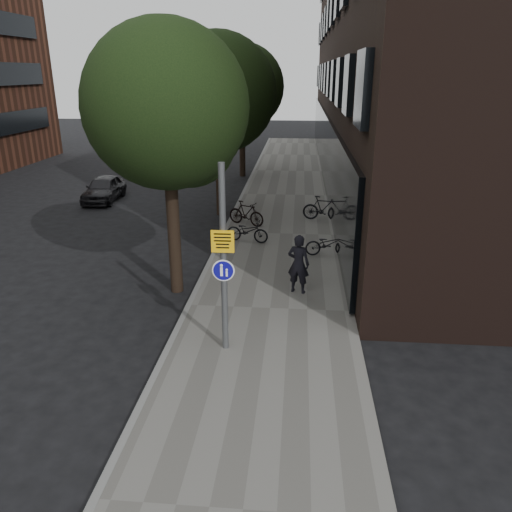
# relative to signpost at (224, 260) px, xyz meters

# --- Properties ---
(ground) EXTENTS (120.00, 120.00, 0.00)m
(ground) POSITION_rel_signpost_xyz_m (0.66, -1.20, -2.29)
(ground) COLOR black
(ground) RESTS_ON ground
(sidewalk) EXTENTS (4.50, 60.00, 0.12)m
(sidewalk) POSITION_rel_signpost_xyz_m (0.91, 8.80, -2.23)
(sidewalk) COLOR slate
(sidewalk) RESTS_ON ground
(curb_edge) EXTENTS (0.15, 60.00, 0.13)m
(curb_edge) POSITION_rel_signpost_xyz_m (-1.34, 8.80, -2.23)
(curb_edge) COLOR slate
(curb_edge) RESTS_ON ground
(building_right_dark_brick) EXTENTS (12.00, 40.00, 18.00)m
(building_right_dark_brick) POSITION_rel_signpost_xyz_m (9.16, 20.80, 6.71)
(building_right_dark_brick) COLOR black
(building_right_dark_brick) RESTS_ON ground
(street_tree_near) EXTENTS (4.40, 4.40, 7.50)m
(street_tree_near) POSITION_rel_signpost_xyz_m (-1.87, 3.45, 2.82)
(street_tree_near) COLOR black
(street_tree_near) RESTS_ON ground
(street_tree_mid) EXTENTS (5.00, 5.00, 7.80)m
(street_tree_mid) POSITION_rel_signpost_xyz_m (-1.87, 11.95, 2.82)
(street_tree_mid) COLOR black
(street_tree_mid) RESTS_ON ground
(street_tree_far) EXTENTS (5.00, 5.00, 7.80)m
(street_tree_far) POSITION_rel_signpost_xyz_m (-1.87, 20.95, 2.82)
(street_tree_far) COLOR black
(street_tree_far) RESTS_ON ground
(signpost) EXTENTS (0.50, 0.14, 4.30)m
(signpost) POSITION_rel_signpost_xyz_m (0.00, 0.00, 0.00)
(signpost) COLOR #595B5E
(signpost) RESTS_ON sidewalk
(pedestrian) EXTENTS (0.73, 0.57, 1.74)m
(pedestrian) POSITION_rel_signpost_xyz_m (1.64, 3.26, -1.30)
(pedestrian) COLOR black
(pedestrian) RESTS_ON sidewalk
(parked_bike_facade_near) EXTENTS (1.63, 0.74, 0.83)m
(parked_bike_facade_near) POSITION_rel_signpost_xyz_m (2.66, 6.46, -1.76)
(parked_bike_facade_near) COLOR black
(parked_bike_facade_near) RESTS_ON sidewalk
(parked_bike_facade_far) EXTENTS (1.82, 0.82, 1.06)m
(parked_bike_facade_far) POSITION_rel_signpost_xyz_m (2.66, 10.82, -1.64)
(parked_bike_facade_far) COLOR black
(parked_bike_facade_far) RESTS_ON sidewalk
(parked_bike_curb_near) EXTENTS (1.70, 0.92, 0.85)m
(parked_bike_curb_near) POSITION_rel_signpost_xyz_m (-0.28, 7.68, -1.75)
(parked_bike_curb_near) COLOR black
(parked_bike_curb_near) RESTS_ON sidewalk
(parked_bike_curb_far) EXTENTS (1.72, 1.19, 1.01)m
(parked_bike_curb_far) POSITION_rel_signpost_xyz_m (-0.55, 9.83, -1.67)
(parked_bike_curb_far) COLOR black
(parked_bike_curb_far) RESTS_ON sidewalk
(parked_car_near) EXTENTS (1.61, 3.70, 1.24)m
(parked_car_near) POSITION_rel_signpost_xyz_m (-8.19, 13.89, -1.67)
(parked_car_near) COLOR black
(parked_car_near) RESTS_ON ground
(parked_car_mid) EXTENTS (1.67, 3.97, 1.27)m
(parked_car_mid) POSITION_rel_signpost_xyz_m (-8.36, 22.17, -1.66)
(parked_car_mid) COLOR maroon
(parked_car_mid) RESTS_ON ground
(parked_car_far) EXTENTS (1.83, 4.08, 1.16)m
(parked_car_far) POSITION_rel_signpost_xyz_m (-8.28, 26.61, -1.71)
(parked_car_far) COLOR black
(parked_car_far) RESTS_ON ground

